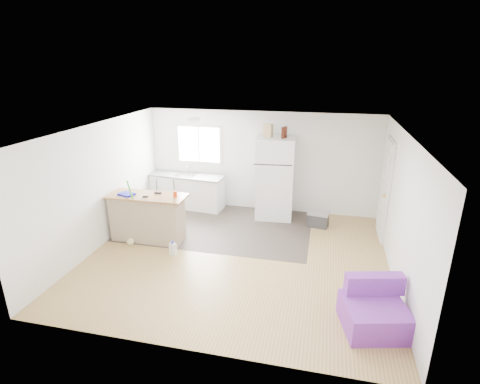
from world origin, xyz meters
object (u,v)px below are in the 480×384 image
Objects in this scene: cardboard_box at (268,131)px; bottle_right at (286,132)px; kitchen_cabinets at (187,190)px; purple_seat at (374,311)px; cooler at (318,219)px; blue_tray at (127,194)px; peninsula at (148,217)px; refrigerator at (275,178)px; cleaner_jug at (173,249)px; red_cup at (175,194)px; mop at (132,234)px; bottle_left at (283,133)px.

bottle_right is (0.38, 0.06, -0.03)m from cardboard_box.
kitchen_cabinets is 1.97× the size of purple_seat.
cooler is 4.12m from blue_tray.
kitchen_cabinets is at bearing 85.99° from peninsula.
peninsula is 5.27× the size of blue_tray.
peninsula is 2.98m from refrigerator.
kitchen_cabinets is 1.02× the size of refrigerator.
red_cup is (-0.12, 0.53, 0.91)m from cleaner_jug.
cleaner_jug is 0.20× the size of mop.
bottle_left reaches higher than mop.
bottle_right is at bearing -3.08° from refrigerator.
kitchen_cabinets is 2.24m from mop.
cleaner_jug is 1.11× the size of bottle_right.
cardboard_box is (2.03, -0.17, 1.61)m from kitchen_cabinets.
cooler is 1.81× the size of cleaner_jug.
red_cup is (-2.76, -1.40, 0.85)m from cooler.
refrigerator is (2.33, 1.79, 0.45)m from peninsula.
blue_tray is at bearing -167.60° from peninsula.
blue_tray is at bearing 166.19° from cleaner_jug.
peninsula is at bearing 143.38° from purple_seat.
cleaner_jug is 1.46m from blue_tray.
cleaner_jug is at bearing 3.44° from mop.
bottle_right is (-1.69, 3.58, 1.77)m from purple_seat.
blue_tray is at bearing -144.16° from cardboard_box.
refrigerator is 1.93× the size of purple_seat.
bottle_right reaches higher than mop.
refrigerator is 3.77× the size of cooler.
purple_seat reaches higher than cleaner_jug.
refrigerator is 6.30× the size of blue_tray.
kitchen_cabinets is 3.30m from cooler.
cleaner_jug is (0.61, -2.41, -0.31)m from kitchen_cabinets.
refrigerator reaches higher than cooler.
cardboard_box is at bearing 38.77° from peninsula.
blue_tray reaches higher than cleaner_jug.
purple_seat is at bearing -63.33° from bottle_left.
mop is 5.51× the size of bottle_left.
bottle_right is (2.91, 1.88, 1.03)m from blue_tray.
red_cup reaches higher than purple_seat.
purple_seat is at bearing -65.87° from cooler.
purple_seat is 4.26m from bottle_left.
cooler is at bearing -23.81° from bottle_right.
kitchen_cabinets is 1.92m from peninsula.
cooler is 1.67× the size of blue_tray.
cleaner_jug is at bearing -122.42° from cardboard_box.
peninsula is 0.63m from blue_tray.
cleaner_jug is 1.11× the size of bottle_left.
bottle_left is at bearing 102.91° from purple_seat.
cooler is 3.28m from cleaner_jug.
purple_seat is 3.73m from cleaner_jug.
bottle_right reaches higher than cleaner_jug.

